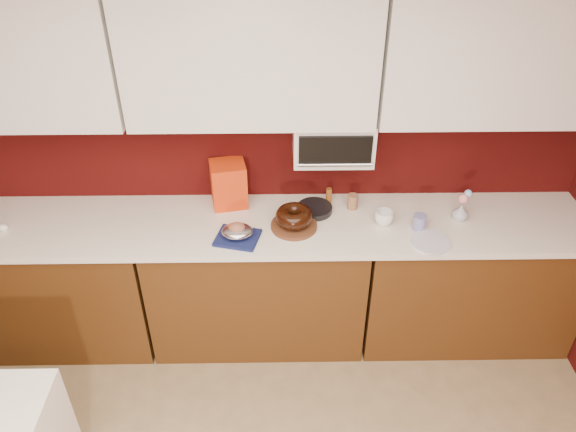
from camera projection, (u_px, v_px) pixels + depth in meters
The scene contains 27 objects.
ceiling at pixel (176, 117), 0.81m from camera, with size 4.00×4.50×0.02m, color white.
wall_back at pixel (255, 146), 3.37m from camera, with size 4.00×0.02×2.50m, color #3D0A08.
base_cabinet_left at pixel (49, 285), 3.57m from camera, with size 1.31×0.58×0.86m, color #512E10.
base_cabinet_center at pixel (258, 282), 3.59m from camera, with size 1.31×0.58×0.86m, color #512E10.
base_cabinet_right at pixel (465, 280), 3.61m from camera, with size 1.31×0.58×0.86m, color #512E10.
countertop at pixel (256, 226), 3.33m from camera, with size 4.00×0.62×0.04m, color white.
upper_cabinet_center at pixel (250, 58), 2.89m from camera, with size 1.31×0.33×0.70m, color white.
upper_cabinet_right at pixel (508, 56), 2.91m from camera, with size 1.31×0.33×0.70m, color white.
toaster_oven at pixel (333, 138), 3.18m from camera, with size 0.45×0.30×0.25m, color white.
toaster_oven_door at pixel (335, 151), 3.05m from camera, with size 0.40×0.02×0.18m, color black.
toaster_oven_handle at pixel (335, 165), 3.09m from camera, with size 0.02×0.02×0.42m, color silver.
cake_base at pixel (294, 226), 3.28m from camera, with size 0.27×0.27×0.02m, color #5B321B.
bundt_cake at pixel (294, 216), 3.24m from camera, with size 0.22×0.22×0.09m, color black.
navy_towel at pixel (238, 238), 3.19m from camera, with size 0.24×0.20×0.02m, color #151E50.
foil_ham_nest at pixel (237, 231), 3.16m from camera, with size 0.18×0.15×0.07m, color silver.
roasted_ham at pixel (237, 228), 3.15m from camera, with size 0.09×0.08×0.06m, color #A1624A.
pandoro_box at pixel (229, 184), 3.41m from camera, with size 0.21×0.19×0.28m, color red.
dark_pan at pixel (315, 209), 3.41m from camera, with size 0.21×0.21×0.04m, color black.
coffee_mug at pixel (384, 216), 3.28m from camera, with size 0.09×0.09×0.10m, color white.
blue_jar at pixel (420, 222), 3.25m from camera, with size 0.08×0.08×0.09m, color navy.
flower_vase at pixel (461, 212), 3.32m from camera, with size 0.07×0.07×0.11m, color #B0BBC8.
flower_pink at pixel (463, 199), 3.27m from camera, with size 0.06×0.06×0.06m, color pink.
flower_blue at pixel (468, 194), 3.27m from camera, with size 0.05×0.05×0.05m, color #99CDF6.
china_plate at pixel (431, 242), 3.16m from camera, with size 0.23×0.23×0.01m, color white.
amber_bottle at pixel (329, 196), 3.46m from camera, with size 0.04×0.04×0.11m, color brown.
paper_cup at pixel (353, 202), 3.42m from camera, with size 0.06×0.06×0.10m, color #8B603F.
egg_right at pixel (3, 227), 3.25m from camera, with size 0.06×0.04×0.04m, color white.
Camera 1 is at (0.15, -0.75, 2.85)m, focal length 35.00 mm.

